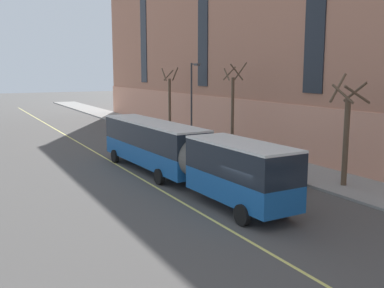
{
  "coord_description": "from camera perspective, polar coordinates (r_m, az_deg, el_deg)",
  "views": [
    {
      "loc": [
        -12.25,
        -16.88,
        7.06
      ],
      "look_at": [
        2.53,
        11.18,
        1.8
      ],
      "focal_mm": 42.0,
      "sensor_mm": 36.0,
      "label": 1
    }
  ],
  "objects": [
    {
      "name": "ground_plane",
      "position": [
        22.02,
        7.86,
        -9.37
      ],
      "size": [
        260.0,
        260.0,
        0.0
      ],
      "primitive_type": "plane",
      "color": "#4C4947"
    },
    {
      "name": "sidewalk",
      "position": [
        29.73,
        18.27,
        -4.66
      ],
      "size": [
        4.59,
        160.0,
        0.15
      ],
      "primitive_type": "cube",
      "color": "gray",
      "rests_on": "ground"
    },
    {
      "name": "city_bus",
      "position": [
        27.99,
        -1.73,
        -0.91
      ],
      "size": [
        3.48,
        19.84,
        3.51
      ],
      "color": "#19569E",
      "rests_on": "ground"
    },
    {
      "name": "parked_car_green_0",
      "position": [
        43.01,
        -3.43,
        1.01
      ],
      "size": [
        2.08,
        4.65,
        1.56
      ],
      "color": "#23603D",
      "rests_on": "ground"
    },
    {
      "name": "parked_car_champagne_1",
      "position": [
        29.16,
        9.97,
        -3.16
      ],
      "size": [
        1.96,
        4.45,
        1.56
      ],
      "color": "#BCAD89",
      "rests_on": "ground"
    },
    {
      "name": "parked_car_champagne_5",
      "position": [
        34.84,
        2.68,
        -0.97
      ],
      "size": [
        1.99,
        4.78,
        1.56
      ],
      "color": "#BCAD89",
      "rests_on": "ground"
    },
    {
      "name": "parked_car_white_6",
      "position": [
        51.71,
        -7.89,
        2.35
      ],
      "size": [
        2.11,
        4.67,
        1.56
      ],
      "color": "silver",
      "rests_on": "ground"
    },
    {
      "name": "street_tree_mid_block",
      "position": [
        28.22,
        19.0,
        1.55
      ],
      "size": [
        1.97,
        2.01,
        6.7
      ],
      "color": "brown",
      "rests_on": "sidewalk"
    },
    {
      "name": "street_tree_far_uptown",
      "position": [
        37.76,
        5.2,
        4.62
      ],
      "size": [
        1.61,
        1.61,
        7.51
      ],
      "color": "brown",
      "rests_on": "sidewalk"
    },
    {
      "name": "street_tree_far_downtown",
      "position": [
        48.68,
        -2.85,
        5.38
      ],
      "size": [
        1.46,
        1.43,
        7.16
      ],
      "color": "brown",
      "rests_on": "sidewalk"
    },
    {
      "name": "street_lamp",
      "position": [
        41.32,
        0.07,
        6.15
      ],
      "size": [
        0.36,
        1.48,
        7.52
      ],
      "color": "#2D2D30",
      "rests_on": "sidewalk"
    },
    {
      "name": "lane_centerline",
      "position": [
        23.51,
        -0.18,
        -8.04
      ],
      "size": [
        0.16,
        140.0,
        0.01
      ],
      "primitive_type": "cube",
      "color": "#E0D66B",
      "rests_on": "ground"
    }
  ]
}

